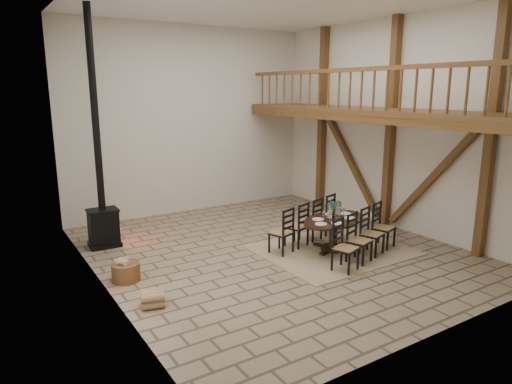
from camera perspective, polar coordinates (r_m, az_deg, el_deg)
ground at (r=9.75m, az=2.19°, el=-7.30°), size 8.00×8.00×0.00m
room_shell at (r=9.89m, az=8.13°, el=10.73°), size 7.02×8.02×5.01m
rug at (r=9.88m, az=9.55°, el=-7.15°), size 3.00×2.50×0.02m
dining_table at (r=9.77m, az=9.62°, el=-5.24°), size 2.56×2.43×1.09m
wood_stove at (r=10.23m, az=-18.77°, el=-0.44°), size 0.66×0.52×5.00m
log_basket at (r=8.55m, az=-15.96°, el=-9.48°), size 0.50×0.50×0.41m
log_stack at (r=7.55m, az=-12.81°, el=-12.86°), size 0.44×0.44×0.24m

